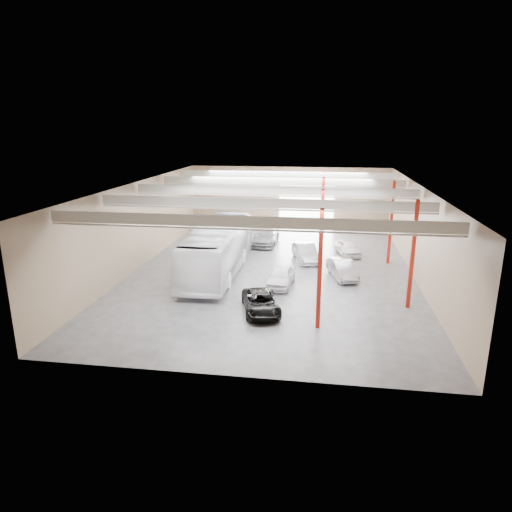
% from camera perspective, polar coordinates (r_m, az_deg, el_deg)
% --- Properties ---
extents(depot_shell, '(22.12, 32.12, 7.06)m').
position_cam_1_polar(depot_shell, '(35.84, 2.40, 5.78)').
color(depot_shell, '#403F44').
rests_on(depot_shell, ground).
extents(coach_bus, '(3.45, 14.20, 3.95)m').
position_cam_1_polar(coach_bus, '(36.22, -4.71, 0.98)').
color(coach_bus, white).
rests_on(coach_bus, ground).
extents(black_sedan, '(3.24, 4.98, 1.27)m').
position_cam_1_polar(black_sedan, '(28.65, 0.61, -5.86)').
color(black_sedan, black).
rests_on(black_sedan, ground).
extents(car_row_a, '(2.05, 4.34, 1.44)m').
position_cam_1_polar(car_row_a, '(33.40, 3.13, -2.53)').
color(car_row_a, white).
rests_on(car_row_a, ground).
extents(car_row_b, '(2.75, 4.78, 1.49)m').
position_cam_1_polar(car_row_b, '(39.68, 6.22, 0.43)').
color(car_row_b, '#B4B4B9').
rests_on(car_row_b, ground).
extents(car_row_c, '(2.38, 5.63, 1.62)m').
position_cam_1_polar(car_row_c, '(45.18, 1.21, 2.52)').
color(car_row_c, slate).
rests_on(car_row_c, ground).
extents(car_right_near, '(2.56, 4.56, 1.42)m').
position_cam_1_polar(car_right_near, '(35.72, 10.74, -1.57)').
color(car_right_near, '#9F9EA3').
rests_on(car_right_near, ground).
extents(car_right_far, '(2.57, 4.24, 1.35)m').
position_cam_1_polar(car_right_far, '(42.17, 11.38, 1.04)').
color(car_right_far, white).
rests_on(car_right_far, ground).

